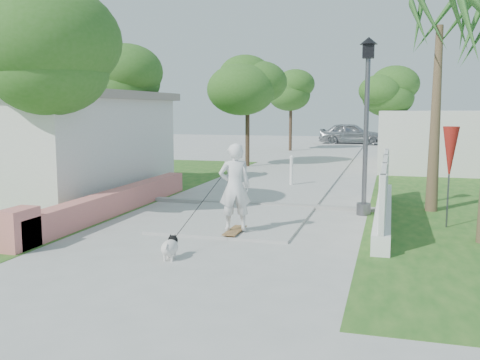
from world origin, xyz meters
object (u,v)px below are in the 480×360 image
(patio_umbrella, at_px, (450,154))
(dog, at_px, (170,247))
(bollard, at_px, (291,170))
(street_lamp, at_px, (366,120))
(parked_car, at_px, (351,134))
(skateboarder, at_px, (217,196))

(patio_umbrella, distance_m, dog, 6.67)
(bollard, bearing_deg, street_lamp, -59.04)
(patio_umbrella, height_order, dog, patio_umbrella)
(patio_umbrella, bearing_deg, bollard, 129.91)
(street_lamp, xyz_separation_m, patio_umbrella, (1.90, -1.00, -0.74))
(parked_car, bearing_deg, bollard, 178.42)
(bollard, relative_size, dog, 1.77)
(bollard, relative_size, skateboarder, 0.45)
(parked_car, bearing_deg, dog, 177.89)
(skateboarder, distance_m, parked_car, 31.43)
(street_lamp, relative_size, dog, 7.19)
(street_lamp, relative_size, bollard, 4.07)
(dog, bearing_deg, parked_car, 81.20)
(skateboarder, xyz_separation_m, dog, (-0.37, -1.60, -0.68))
(street_lamp, xyz_separation_m, parked_car, (-2.36, 27.91, -1.61))
(bollard, xyz_separation_m, dog, (-0.44, -9.61, -0.35))
(bollard, xyz_separation_m, parked_car, (0.34, 23.41, 0.24))
(bollard, distance_m, parked_car, 23.42)
(dog, xyz_separation_m, parked_car, (0.78, 33.02, 0.59))
(street_lamp, height_order, dog, street_lamp)
(street_lamp, height_order, skateboarder, street_lamp)
(skateboarder, bearing_deg, patio_umbrella, -175.65)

